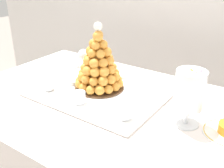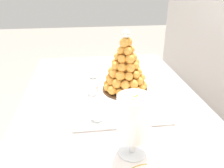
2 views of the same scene
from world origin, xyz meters
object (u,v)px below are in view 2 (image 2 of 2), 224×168
(serving_tray, at_px, (115,93))
(wine_glass, at_px, (137,60))
(croquembouche, at_px, (125,68))
(dessert_cup_mid_left, at_px, (93,89))
(dessert_cup_centre, at_px, (97,114))
(creme_brulee_ramekin, at_px, (115,77))
(macaron_goblet, at_px, (134,118))
(dessert_cup_left, at_px, (94,74))

(serving_tray, distance_m, wine_glass, 0.29)
(croquembouche, relative_size, dessert_cup_mid_left, 5.61)
(dessert_cup_mid_left, bearing_deg, serving_tray, 86.56)
(dessert_cup_centre, distance_m, creme_brulee_ramekin, 0.45)
(macaron_goblet, bearing_deg, creme_brulee_ramekin, 177.40)
(dessert_cup_centre, height_order, creme_brulee_ramekin, dessert_cup_centre)
(croquembouche, bearing_deg, dessert_cup_mid_left, -83.01)
(macaron_goblet, bearing_deg, serving_tray, 179.65)
(croquembouche, bearing_deg, wine_glass, 150.28)
(macaron_goblet, xyz_separation_m, wine_glass, (-0.67, 0.17, -0.04))
(serving_tray, relative_size, croquembouche, 1.89)
(wine_glass, bearing_deg, creme_brulee_ramekin, -79.24)
(dessert_cup_left, height_order, wine_glass, wine_glass)
(macaron_goblet, bearing_deg, dessert_cup_mid_left, -165.59)
(croquembouche, distance_m, macaron_goblet, 0.49)
(dessert_cup_mid_left, bearing_deg, dessert_cup_centre, 1.78)
(dessert_cup_left, height_order, creme_brulee_ramekin, dessert_cup_left)
(croquembouche, relative_size, wine_glass, 2.21)
(serving_tray, bearing_deg, dessert_cup_left, -155.61)
(dessert_cup_left, relative_size, macaron_goblet, 0.21)
(wine_glass, bearing_deg, croquembouche, -29.72)
(croquembouche, xyz_separation_m, dessert_cup_mid_left, (0.02, -0.18, -0.10))
(dessert_cup_mid_left, relative_size, wine_glass, 0.39)
(croquembouche, bearing_deg, serving_tray, -63.37)
(dessert_cup_left, distance_m, wine_glass, 0.28)
(croquembouche, distance_m, dessert_cup_centre, 0.33)
(dessert_cup_mid_left, bearing_deg, creme_brulee_ramekin, 141.14)
(dessert_cup_centre, bearing_deg, dessert_cup_left, 178.64)
(dessert_cup_left, bearing_deg, macaron_goblet, 8.36)
(dessert_cup_mid_left, xyz_separation_m, dessert_cup_centre, (0.24, 0.01, -0.00))
(serving_tray, bearing_deg, dessert_cup_mid_left, -93.44)
(dessert_cup_mid_left, height_order, wine_glass, wine_glass)
(dessert_cup_mid_left, height_order, dessert_cup_centre, dessert_cup_mid_left)
(croquembouche, relative_size, creme_brulee_ramekin, 3.26)
(croquembouche, height_order, dessert_cup_centre, croquembouche)
(dessert_cup_mid_left, height_order, macaron_goblet, macaron_goblet)
(dessert_cup_left, relative_size, wine_glass, 0.34)
(dessert_cup_left, relative_size, creme_brulee_ramekin, 0.50)
(croquembouche, distance_m, dessert_cup_left, 0.28)
(serving_tray, height_order, dessert_cup_mid_left, dessert_cup_mid_left)
(macaron_goblet, bearing_deg, wine_glass, 165.91)
(creme_brulee_ramekin, bearing_deg, dessert_cup_mid_left, -38.86)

